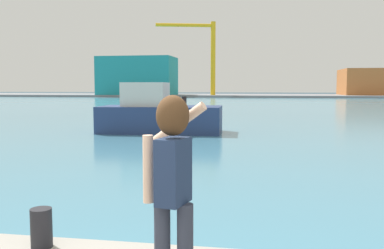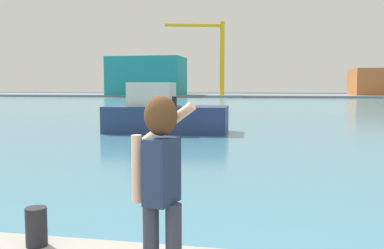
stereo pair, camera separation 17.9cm
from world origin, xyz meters
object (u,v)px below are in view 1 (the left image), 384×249
(person_photographer, at_px, (172,175))
(warehouse_right, at_px, (379,82))
(boat_moored, at_px, (158,115))
(port_crane, at_px, (205,49))
(warehouse_left, at_px, (138,76))
(harbor_bollard, at_px, (41,228))

(person_photographer, height_order, warehouse_right, warehouse_right)
(person_photographer, distance_m, boat_moored, 17.12)
(person_photographer, distance_m, port_crane, 85.14)
(warehouse_left, bearing_deg, boat_moored, -72.28)
(harbor_bollard, distance_m, boat_moored, 15.93)
(harbor_bollard, bearing_deg, boat_moored, 99.58)
(warehouse_right, relative_size, port_crane, 1.00)
(person_photographer, height_order, port_crane, port_crane)
(boat_moored, xyz_separation_m, warehouse_right, (29.38, 75.78, 2.33))
(boat_moored, bearing_deg, warehouse_right, 66.11)
(warehouse_right, height_order, port_crane, port_crane)
(person_photographer, bearing_deg, warehouse_right, -1.74)
(boat_moored, distance_m, warehouse_right, 81.31)
(harbor_bollard, height_order, boat_moored, boat_moored)
(port_crane, bearing_deg, warehouse_left, 172.08)
(person_photographer, bearing_deg, harbor_bollard, 77.19)
(boat_moored, bearing_deg, harbor_bollard, -83.12)
(harbor_bollard, relative_size, port_crane, 0.03)
(harbor_bollard, height_order, warehouse_right, warehouse_right)
(person_photographer, xyz_separation_m, harbor_bollard, (-1.70, 0.84, -0.84))
(port_crane, bearing_deg, harbor_bollard, -83.40)
(harbor_bollard, bearing_deg, warehouse_left, 106.27)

